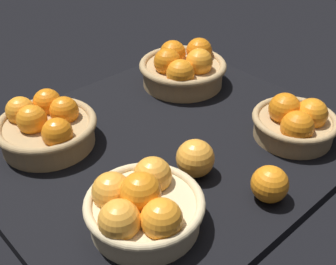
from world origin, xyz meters
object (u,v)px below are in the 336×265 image
at_px(basket_far_left, 295,122).
at_px(loose_orange_back_gap, 270,184).
at_px(basket_far_right, 142,206).
at_px(loose_orange_front_gap, 195,158).
at_px(basket_near_left, 183,68).
at_px(basket_near_right, 46,126).

distance_m(basket_far_left, loose_orange_back_gap, 0.23).
distance_m(basket_far_right, loose_orange_front_gap, 0.18).
bearing_deg(loose_orange_front_gap, basket_near_left, -130.78).
bearing_deg(basket_far_right, basket_far_left, 176.12).
relative_size(basket_near_right, basket_far_left, 1.15).
xyz_separation_m(basket_far_right, loose_orange_back_gap, (-0.23, 0.12, -0.01)).
relative_size(basket_far_right, basket_near_left, 0.88).
height_order(basket_near_right, basket_far_left, basket_far_left).
height_order(basket_near_left, loose_orange_back_gap, basket_near_left).
relative_size(basket_near_left, loose_orange_front_gap, 3.06).
relative_size(basket_far_right, loose_orange_back_gap, 2.97).
xyz_separation_m(basket_far_left, loose_orange_front_gap, (0.27, -0.07, -0.00)).
height_order(basket_near_left, basket_far_left, basket_near_left).
relative_size(basket_far_right, basket_far_left, 1.10).
bearing_deg(loose_orange_back_gap, basket_far_left, -158.41).
xyz_separation_m(loose_orange_front_gap, loose_orange_back_gap, (-0.05, 0.15, -0.00)).
xyz_separation_m(basket_far_left, loose_orange_back_gap, (0.22, 0.09, -0.01)).
bearing_deg(basket_far_left, basket_near_left, -89.67).
height_order(basket_far_right, basket_near_left, same).
xyz_separation_m(basket_near_left, basket_near_right, (0.44, -0.00, -0.00)).
height_order(basket_near_right, loose_orange_back_gap, basket_near_right).
distance_m(basket_far_right, basket_near_left, 0.56).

